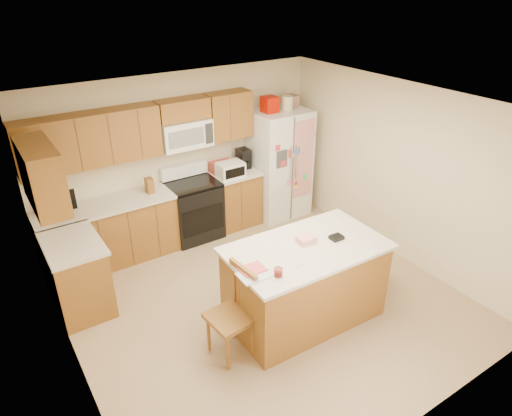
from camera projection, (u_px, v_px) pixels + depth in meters
ground at (264, 300)px, 5.84m from camera, size 4.50×4.50×0.00m
room_shell at (265, 199)px, 5.18m from camera, size 4.60×4.60×2.52m
cabinetry at (132, 203)px, 6.27m from camera, size 3.36×1.56×2.15m
stove at (194, 209)px, 7.06m from camera, size 0.76×0.65×1.13m
refrigerator at (279, 162)px, 7.57m from camera, size 0.90×0.79×2.04m
island at (305, 282)px, 5.34m from camera, size 1.88×1.11×1.08m
windsor_chair_left at (232, 316)px, 4.82m from camera, size 0.47×0.49×1.06m
windsor_chair_back at (262, 260)px, 5.90m from camera, size 0.48×0.47×0.90m
windsor_chair_right at (370, 259)px, 5.92m from camera, size 0.41×0.43×0.89m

